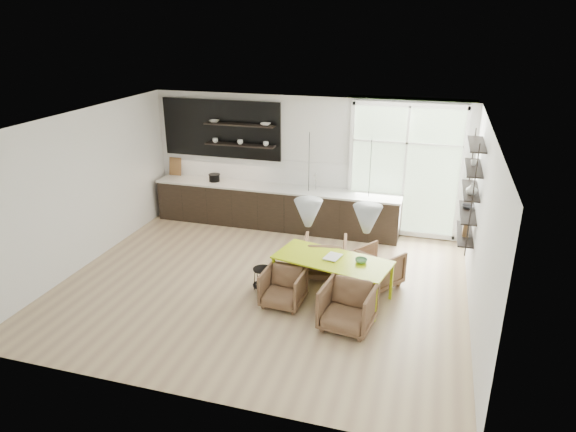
# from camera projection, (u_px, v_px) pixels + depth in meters

# --- Properties ---
(room) EXTENTS (7.02, 6.01, 2.91)m
(room) POSITION_uv_depth(u_px,v_px,m) (310.00, 191.00, 9.42)
(room) COLOR tan
(room) RESTS_ON ground
(kitchen_run) EXTENTS (5.54, 0.69, 2.75)m
(kitchen_run) POSITION_uv_depth(u_px,v_px,m) (271.00, 201.00, 11.49)
(kitchen_run) COLOR black
(kitchen_run) RESTS_ON ground
(right_shelving) EXTENTS (0.26, 1.22, 1.90)m
(right_shelving) POSITION_uv_depth(u_px,v_px,m) (470.00, 194.00, 8.69)
(right_shelving) COLOR black
(right_shelving) RESTS_ON ground
(dining_table) EXTENTS (2.05, 1.26, 0.70)m
(dining_table) POSITION_uv_depth(u_px,v_px,m) (332.00, 262.00, 8.53)
(dining_table) COLOR #B4CF0F
(dining_table) RESTS_ON ground
(armchair_back_left) EXTENTS (0.89, 0.90, 0.72)m
(armchair_back_left) POSITION_uv_depth(u_px,v_px,m) (325.00, 257.00, 9.36)
(armchair_back_left) COLOR brown
(armchair_back_left) RESTS_ON ground
(armchair_back_right) EXTENTS (1.01, 1.01, 0.67)m
(armchair_back_right) POSITION_uv_depth(u_px,v_px,m) (378.00, 268.00, 9.01)
(armchair_back_right) COLOR brown
(armchair_back_right) RESTS_ON ground
(armchair_front_left) EXTENTS (0.70, 0.72, 0.62)m
(armchair_front_left) POSITION_uv_depth(u_px,v_px,m) (283.00, 288.00, 8.40)
(armchair_front_left) COLOR brown
(armchair_front_left) RESTS_ON ground
(armchair_front_right) EXTENTS (0.86, 0.88, 0.71)m
(armchair_front_right) POSITION_uv_depth(u_px,v_px,m) (348.00, 307.00, 7.76)
(armchair_front_right) COLOR brown
(armchair_front_right) RESTS_ON ground
(wire_stool) EXTENTS (0.35, 0.35, 0.44)m
(wire_stool) POSITION_uv_depth(u_px,v_px,m) (263.00, 277.00, 8.81)
(wire_stool) COLOR black
(wire_stool) RESTS_ON ground
(table_book) EXTENTS (0.31, 0.37, 0.03)m
(table_book) POSITION_uv_depth(u_px,v_px,m) (326.00, 255.00, 8.60)
(table_book) COLOR white
(table_book) RESTS_ON dining_table
(table_bowl) EXTENTS (0.23, 0.23, 0.06)m
(table_bowl) POSITION_uv_depth(u_px,v_px,m) (361.00, 261.00, 8.38)
(table_bowl) COLOR #558D5B
(table_bowl) RESTS_ON dining_table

